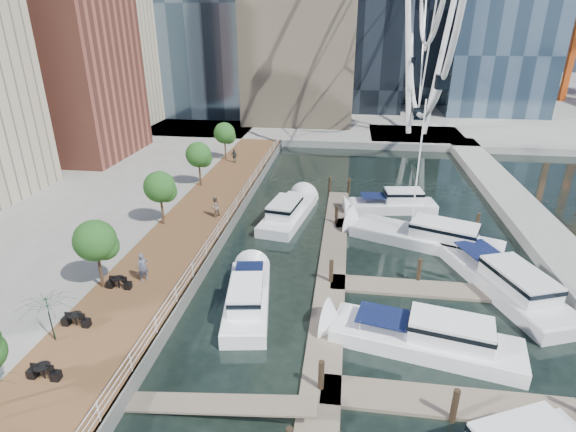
# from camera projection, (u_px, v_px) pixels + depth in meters

# --- Properties ---
(ground) EXTENTS (520.00, 520.00, 0.00)m
(ground) POSITION_uv_depth(u_px,v_px,m) (267.00, 358.00, 24.12)
(ground) COLOR black
(ground) RESTS_ON ground
(boardwalk) EXTENTS (6.00, 60.00, 1.00)m
(boardwalk) POSITION_uv_depth(u_px,v_px,m) (196.00, 226.00, 38.72)
(boardwalk) COLOR brown
(boardwalk) RESTS_ON ground
(seawall) EXTENTS (0.25, 60.00, 1.00)m
(seawall) POSITION_uv_depth(u_px,v_px,m) (229.00, 228.00, 38.34)
(seawall) COLOR #595954
(seawall) RESTS_ON ground
(land_far) EXTENTS (200.00, 114.00, 1.00)m
(land_far) POSITION_uv_depth(u_px,v_px,m) (337.00, 91.00, 116.88)
(land_far) COLOR gray
(land_far) RESTS_ON ground
(breakwater) EXTENTS (4.00, 60.00, 1.00)m
(breakwater) POSITION_uv_depth(u_px,v_px,m) (530.00, 221.00, 39.66)
(breakwater) COLOR gray
(breakwater) RESTS_ON ground
(pier) EXTENTS (14.00, 12.00, 1.00)m
(pier) POSITION_uv_depth(u_px,v_px,m) (416.00, 137.00, 69.57)
(pier) COLOR gray
(pier) RESTS_ON ground
(railing) EXTENTS (0.10, 60.00, 1.05)m
(railing) POSITION_uv_depth(u_px,v_px,m) (228.00, 217.00, 37.95)
(railing) COLOR white
(railing) RESTS_ON boardwalk
(floating_docks) EXTENTS (16.00, 34.00, 2.60)m
(floating_docks) POSITION_uv_depth(u_px,v_px,m) (402.00, 268.00, 32.03)
(floating_docks) COLOR #6D6051
(floating_docks) RESTS_ON ground
(street_trees) EXTENTS (2.60, 42.60, 4.60)m
(street_trees) POSITION_uv_depth(u_px,v_px,m) (160.00, 187.00, 36.62)
(street_trees) COLOR #3F2B1C
(street_trees) RESTS_ON ground
(cafe_tables) EXTENTS (2.50, 13.70, 0.74)m
(cafe_tables) POSITION_uv_depth(u_px,v_px,m) (61.00, 344.00, 23.06)
(cafe_tables) COLOR black
(cafe_tables) RESTS_ON ground
(yacht_foreground) EXTENTS (11.56, 5.29, 2.15)m
(yacht_foreground) POSITION_uv_depth(u_px,v_px,m) (423.00, 348.00, 24.83)
(yacht_foreground) COLOR white
(yacht_foreground) RESTS_ON ground
(pedestrian_near) EXTENTS (0.83, 0.82, 1.94)m
(pedestrian_near) POSITION_uv_depth(u_px,v_px,m) (143.00, 267.00, 29.14)
(pedestrian_near) COLOR #4E5368
(pedestrian_near) RESTS_ON boardwalk
(pedestrian_mid) EXTENTS (1.06, 1.14, 1.89)m
(pedestrian_mid) POSITION_uv_depth(u_px,v_px,m) (215.00, 207.00, 38.90)
(pedestrian_mid) COLOR #856B5C
(pedestrian_mid) RESTS_ON boardwalk
(pedestrian_far) EXTENTS (1.05, 0.68, 1.66)m
(pedestrian_far) POSITION_uv_depth(u_px,v_px,m) (234.00, 156.00, 54.46)
(pedestrian_far) COLOR #32383F
(pedestrian_far) RESTS_ON boardwalk
(moored_yachts) EXTENTS (22.34, 33.42, 11.50)m
(moored_yachts) POSITION_uv_depth(u_px,v_px,m) (410.00, 256.00, 34.79)
(moored_yachts) COLOR white
(moored_yachts) RESTS_ON ground
(cafe_seating) EXTENTS (3.92, 11.75, 2.71)m
(cafe_seating) POSITION_uv_depth(u_px,v_px,m) (9.00, 367.00, 20.26)
(cafe_seating) COLOR #0E3621
(cafe_seating) RESTS_ON ground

